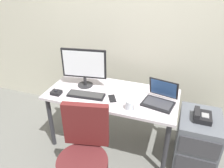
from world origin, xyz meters
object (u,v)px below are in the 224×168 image
monitor_main (84,66)px  cell_phone (112,98)px  desk_phone (202,116)px  coffee_mug (130,105)px  trackball_mouse (56,92)px  office_chair (84,162)px  keyboard (86,95)px  file_cabinet (197,140)px  laptop (160,98)px

monitor_main → cell_phone: size_ratio=3.61×
desk_phone → cell_phone: (-0.92, -0.10, 0.08)m
coffee_mug → trackball_mouse: bearing=179.1°
trackball_mouse → cell_phone: bearing=10.0°
office_chair → keyboard: office_chair is taller
file_cabinet → keyboard: keyboard is taller
file_cabinet → trackball_mouse: size_ratio=5.43×
desk_phone → coffee_mug: bearing=-162.1°
trackball_mouse → keyboard: bearing=12.4°
desk_phone → cell_phone: size_ratio=1.41×
office_chair → monitor_main: (-0.37, 0.85, 0.52)m
desk_phone → keyboard: 1.23m
desk_phone → cell_phone: cell_phone is taller
office_chair → coffee_mug: 0.68m
coffee_mug → monitor_main: bearing=154.7°
laptop → office_chair: bearing=-124.2°
monitor_main → cell_phone: (0.40, -0.18, -0.25)m
file_cabinet → desk_phone: size_ratio=2.99×
office_chair → coffee_mug: office_chair is taller
coffee_mug → laptop: bearing=39.9°
file_cabinet → cell_phone: (-0.93, -0.12, 0.42)m
laptop → file_cabinet: bearing=2.7°
coffee_mug → file_cabinet: bearing=18.9°
keyboard → coffee_mug: size_ratio=4.30×
file_cabinet → keyboard: bearing=-172.8°
desk_phone → monitor_main: size_ratio=0.39×
file_cabinet → cell_phone: bearing=-172.8°
keyboard → desk_phone: bearing=6.5°
desk_phone → coffee_mug: coffee_mug is taller
trackball_mouse → cell_phone: trackball_mouse is taller
cell_phone → office_chair: bearing=-120.8°
monitor_main → trackball_mouse: size_ratio=4.66×
desk_phone → keyboard: (-1.22, -0.14, 0.09)m
file_cabinet → coffee_mug: 0.87m
office_chair → monitor_main: bearing=113.7°
keyboard → trackball_mouse: bearing=-167.6°
office_chair → cell_phone: size_ratio=6.81×
trackball_mouse → coffee_mug: coffee_mug is taller
file_cabinet → monitor_main: size_ratio=1.17×
file_cabinet → monitor_main: (-1.33, 0.06, 0.67)m
keyboard → coffee_mug: coffee_mug is taller
monitor_main → cell_phone: bearing=-23.7°
desk_phone → laptop: (-0.43, -0.00, 0.13)m
office_chair → laptop: 0.98m
laptop → coffee_mug: laptop is taller
trackball_mouse → desk_phone: bearing=7.8°
file_cabinet → desk_phone: 0.33m
file_cabinet → coffee_mug: coffee_mug is taller
laptop → trackball_mouse: bearing=-169.5°
office_chair → monitor_main: 1.06m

